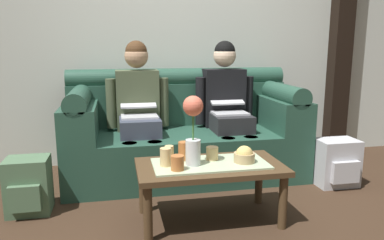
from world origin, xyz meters
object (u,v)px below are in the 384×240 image
cup_near_left (212,153)px  backpack_right (337,163)px  person_left (138,105)px  couch (184,134)px  cup_far_right (177,163)px  cup_near_right (166,157)px  cup_far_left (184,151)px  backpack_left (28,186)px  flower_vase (193,126)px  coffee_table (210,172)px  person_right (227,103)px  cup_far_center (169,154)px  snack_bowl (244,156)px

cup_near_left → backpack_right: 1.27m
person_left → backpack_right: person_left is taller
couch → cup_far_right: size_ratio=22.10×
person_left → cup_near_right: size_ratio=10.29×
cup_near_right → cup_far_right: bearing=-57.7°
cup_near_left → backpack_right: bearing=16.5°
cup_far_left → backpack_left: size_ratio=0.31×
flower_vase → cup_near_right: size_ratio=3.85×
coffee_table → cup_near_left: 0.13m
person_right → flower_vase: size_ratio=2.68×
cup_far_right → flower_vase: bearing=35.2°
couch → cup_near_left: (0.03, -0.91, 0.08)m
flower_vase → cup_far_left: bearing=107.2°
cup_near_right → person_left: bearing=96.3°
person_right → cup_far_center: size_ratio=11.51×
cup_far_left → cup_far_right: size_ratio=1.33×
cup_near_right → snack_bowl: bearing=-2.7°
flower_vase → snack_bowl: (0.35, -0.01, -0.22)m
person_right → snack_bowl: size_ratio=8.69×
backpack_left → person_right: bearing=20.2°
couch → person_right: bearing=-0.4°
backpack_right → coffee_table: bearing=-161.1°
flower_vase → cup_far_left: 0.24m
person_left → person_right: (0.81, -0.00, 0.00)m
cup_far_left → cup_near_right: bearing=-142.7°
person_right → cup_far_center: bearing=-127.0°
couch → backpack_right: 1.35m
person_left → flower_vase: size_ratio=2.68×
cup_near_right → backpack_left: bearing=158.0°
person_right → cup_near_right: size_ratio=10.29×
person_left → cup_near_left: 1.03m
couch → cup_far_left: size_ratio=16.65×
person_left → cup_far_left: bearing=-74.1°
coffee_table → cup_far_right: size_ratio=10.35×
coffee_table → cup_near_left: (0.03, 0.07, 0.11)m
flower_vase → cup_near_right: flower_vase is taller
cup_far_left → cup_far_right: 0.22m
cup_far_center → snack_bowl: bearing=-13.8°
cup_near_right → cup_far_left: size_ratio=0.95×
cup_near_left → cup_far_center: cup_far_center is taller
couch → cup_far_center: size_ratio=19.59×
cup_far_right → backpack_left: bearing=154.5°
cup_far_center → cup_far_left: cup_far_left is taller
cup_far_right → cup_near_left: bearing=32.2°
person_left → cup_far_right: person_left is taller
cup_near_left → backpack_right: (1.19, 0.35, -0.26)m
cup_near_left → cup_far_left: 0.19m
cup_far_left → flower_vase: bearing=-72.8°
cup_far_left → backpack_right: bearing=12.9°
backpack_left → flower_vase: bearing=-19.4°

